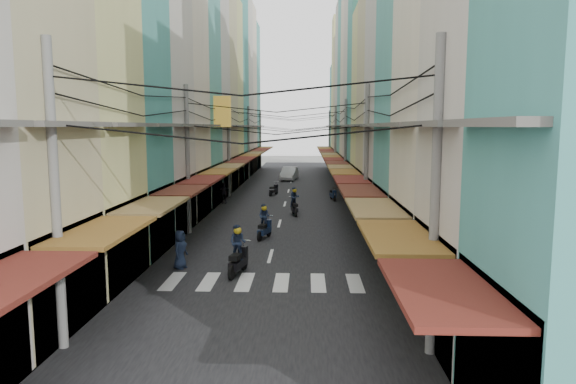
% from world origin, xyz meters
% --- Properties ---
extents(ground, '(160.00, 160.00, 0.00)m').
position_xyz_m(ground, '(0.00, 0.00, 0.00)').
color(ground, '#62635E').
rests_on(ground, ground).
extents(road, '(10.00, 80.00, 0.02)m').
position_xyz_m(road, '(0.00, 20.00, 0.01)').
color(road, black).
rests_on(road, ground).
extents(sidewalk_left, '(3.00, 80.00, 0.06)m').
position_xyz_m(sidewalk_left, '(-6.50, 20.00, 0.03)').
color(sidewalk_left, slate).
rests_on(sidewalk_left, ground).
extents(sidewalk_right, '(3.00, 80.00, 0.06)m').
position_xyz_m(sidewalk_right, '(6.50, 20.00, 0.03)').
color(sidewalk_right, slate).
rests_on(sidewalk_right, ground).
extents(crosswalk, '(7.55, 2.40, 0.01)m').
position_xyz_m(crosswalk, '(-0.00, -6.00, 0.03)').
color(crosswalk, silver).
rests_on(crosswalk, ground).
extents(building_row_left, '(7.80, 67.67, 23.70)m').
position_xyz_m(building_row_left, '(-7.92, 16.56, 9.78)').
color(building_row_left, beige).
rests_on(building_row_left, ground).
extents(building_row_right, '(7.80, 68.98, 22.59)m').
position_xyz_m(building_row_right, '(7.92, 16.45, 9.41)').
color(building_row_right, teal).
rests_on(building_row_right, ground).
extents(utility_poles, '(10.20, 66.13, 8.20)m').
position_xyz_m(utility_poles, '(0.00, 15.01, 6.59)').
color(utility_poles, slate).
rests_on(utility_poles, ground).
extents(white_car, '(5.34, 2.59, 1.81)m').
position_xyz_m(white_car, '(-0.24, 31.87, 0.00)').
color(white_car, silver).
rests_on(white_car, ground).
extents(bicycle, '(1.61, 0.65, 1.09)m').
position_xyz_m(bicycle, '(7.49, 0.68, 0.00)').
color(bicycle, black).
rests_on(bicycle, ground).
extents(moving_scooters, '(5.36, 25.82, 2.02)m').
position_xyz_m(moving_scooters, '(-0.02, 4.60, 0.57)').
color(moving_scooters, black).
rests_on(moving_scooters, ground).
extents(parked_scooters, '(12.53, 14.40, 0.95)m').
position_xyz_m(parked_scooters, '(4.17, -4.05, 0.47)').
color(parked_scooters, black).
rests_on(parked_scooters, ground).
extents(pedestrians, '(12.69, 25.81, 2.10)m').
position_xyz_m(pedestrians, '(-4.27, 1.73, 1.03)').
color(pedestrians, black).
rests_on(pedestrians, ground).
extents(market_umbrella, '(2.42, 2.42, 2.55)m').
position_xyz_m(market_umbrella, '(6.17, -2.03, 2.25)').
color(market_umbrella, '#B2B2B7').
rests_on(market_umbrella, ground).
extents(traffic_sign, '(0.10, 0.64, 2.93)m').
position_xyz_m(traffic_sign, '(5.61, -4.03, 2.13)').
color(traffic_sign, slate).
rests_on(traffic_sign, ground).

